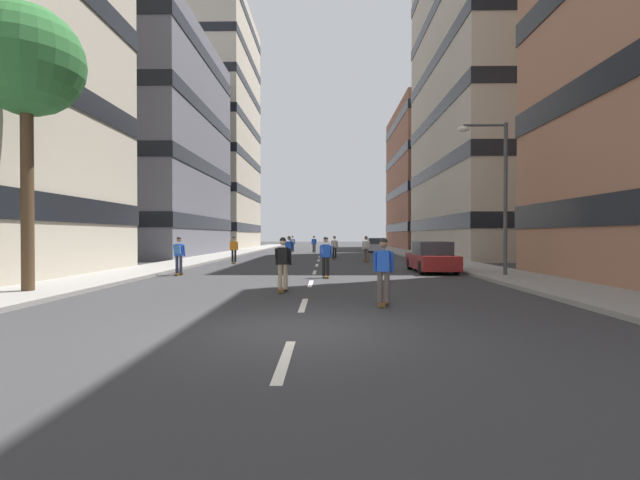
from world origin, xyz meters
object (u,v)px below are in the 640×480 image
(streetlamp_right, at_px, (497,182))
(skater_1, at_px, (179,253))
(skater_4, at_px, (234,248))
(skater_6, at_px, (289,249))
(skater_8, at_px, (283,262))
(skater_7, at_px, (293,243))
(parked_car_mid, at_px, (375,246))
(skater_5, at_px, (383,268))
(skater_9, at_px, (314,243))
(parked_car_near, at_px, (432,258))
(skater_2, at_px, (326,255))
(street_tree_near, at_px, (26,63))
(skater_0, at_px, (334,246))
(skater_3, at_px, (366,247))

(streetlamp_right, bearing_deg, skater_1, 175.57)
(skater_4, height_order, skater_6, same)
(streetlamp_right, relative_size, skater_8, 3.65)
(skater_1, relative_size, skater_7, 1.00)
(parked_car_mid, height_order, skater_5, skater_5)
(skater_6, relative_size, skater_9, 1.00)
(parked_car_near, relative_size, skater_6, 2.47)
(skater_2, relative_size, skater_8, 1.00)
(parked_car_near, xyz_separation_m, street_tree_near, (-14.41, -8.58, 6.40))
(skater_7, height_order, skater_8, same)
(streetlamp_right, distance_m, skater_7, 30.38)
(street_tree_near, xyz_separation_m, skater_5, (10.67, -1.78, -6.12))
(skater_9, bearing_deg, skater_5, -85.23)
(skater_9, bearing_deg, streetlamp_right, -72.22)
(skater_2, xyz_separation_m, skater_7, (-3.70, 28.17, 0.03))
(streetlamp_right, relative_size, skater_5, 3.65)
(street_tree_near, xyz_separation_m, skater_0, (9.74, 20.00, -6.09))
(streetlamp_right, distance_m, skater_3, 12.21)
(skater_8, bearing_deg, skater_6, 94.20)
(skater_0, xyz_separation_m, skater_3, (2.11, -3.59, 0.00))
(skater_0, relative_size, skater_3, 1.00)
(skater_7, bearing_deg, skater_3, -69.63)
(parked_car_mid, height_order, street_tree_near, street_tree_near)
(street_tree_near, bearing_deg, skater_5, -9.46)
(streetlamp_right, height_order, skater_8, streetlamp_right)
(streetlamp_right, height_order, skater_2, streetlamp_right)
(skater_1, bearing_deg, skater_2, -9.43)
(skater_7, distance_m, skater_8, 32.82)
(skater_3, xyz_separation_m, skater_8, (-4.10, -15.48, -0.03))
(street_tree_near, distance_m, skater_9, 34.01)
(parked_car_mid, relative_size, skater_6, 2.47)
(streetlamp_right, distance_m, skater_6, 13.39)
(parked_car_mid, height_order, skater_9, skater_9)
(parked_car_near, bearing_deg, skater_6, 143.57)
(skater_5, bearing_deg, skater_6, 103.68)
(skater_0, height_order, skater_6, same)
(skater_2, distance_m, skater_3, 11.24)
(skater_4, xyz_separation_m, skater_9, (4.64, 17.84, 0.00))
(parked_car_near, bearing_deg, skater_4, 151.49)
(skater_3, height_order, skater_7, same)
(skater_0, bearing_deg, skater_5, -87.57)
(parked_car_near, bearing_deg, skater_1, -170.78)
(skater_1, height_order, skater_9, same)
(parked_car_near, distance_m, skater_5, 11.02)
(skater_5, bearing_deg, skater_8, 137.20)
(streetlamp_right, relative_size, skater_0, 3.65)
(skater_0, xyz_separation_m, skater_7, (-4.30, 13.67, 0.00))
(parked_car_near, distance_m, skater_3, 8.24)
(skater_7, bearing_deg, skater_1, -96.48)
(street_tree_near, relative_size, skater_9, 4.90)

